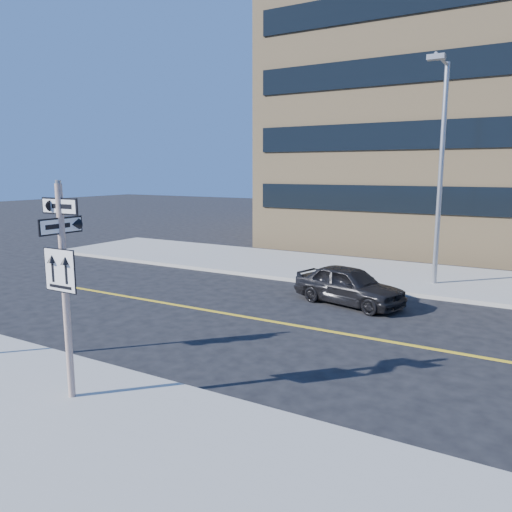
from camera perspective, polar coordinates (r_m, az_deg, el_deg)
The scene contains 5 objects.
ground at distance 12.07m, azimuth -10.87°, elevation -11.67°, with size 120.00×120.00×0.00m, color black.
sign_pole at distance 9.72m, azimuth -21.11°, elevation -2.42°, with size 0.92×0.92×4.06m.
parked_car_a at distance 16.73m, azimuth 10.58°, elevation -3.30°, with size 3.77×1.52×1.28m, color black.
streetlight_a at distance 19.47m, azimuth 20.32°, elevation 10.28°, with size 0.55×2.25×8.00m.
building_brick at distance 34.16m, azimuth 21.76°, elevation 16.88°, with size 18.00×18.00×18.00m, color tan.
Camera 1 is at (7.49, -8.40, 4.38)m, focal length 35.00 mm.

